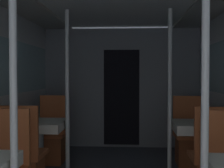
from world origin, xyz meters
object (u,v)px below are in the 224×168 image
Objects in this scene: dining_table_right_1 at (199,131)px; dining_table_left_1 at (40,129)px; support_pole_left_0 at (14,110)px; support_pole_left_1 at (67,93)px; support_pole_right_0 at (205,111)px; chair_left_far_1 at (52,142)px; chair_right_far_1 at (189,144)px; chair_left_near_1 at (24,167)px; support_pole_right_1 at (170,94)px.

dining_table_left_1 is at bearing 180.00° from dining_table_right_1.
support_pole_left_0 is 3.01× the size of dining_table_right_1.
dining_table_right_1 is (1.67, 0.00, -0.46)m from support_pole_left_1.
support_pole_right_0 is (1.31, 0.00, 0.00)m from support_pole_left_0.
chair_left_far_1 is at bearing 163.25° from dining_table_right_1.
support_pole_left_1 is 2.16× the size of chair_right_far_1.
chair_left_near_1 is (-0.37, 1.24, -0.77)m from support_pole_left_0.
support_pole_left_0 is 1.50m from chair_left_near_1.
support_pole_left_1 is 2.26m from support_pole_right_0.
chair_left_near_1 is at bearing 106.53° from support_pole_left_0.
support_pole_right_1 reaches higher than chair_left_near_1.
support_pole_right_0 and support_pole_right_1 have the same top height.
support_pole_left_0 is 2.26m from support_pole_right_1.
dining_table_left_1 is at bearing 90.00° from chair_left_near_1.
chair_right_far_1 is at bearing 90.00° from dining_table_right_1.
chair_left_far_1 is at bearing 120.84° from support_pole_left_1.
support_pole_left_1 is at bearing 20.14° from chair_right_far_1.
support_pole_right_0 is at bearing -54.74° from support_pole_left_1.
chair_left_near_1 is 1.23m from chair_left_far_1.
dining_table_right_1 is (2.04, 0.61, 0.31)m from chair_left_near_1.
support_pole_right_0 reaches higher than dining_table_right_1.
support_pole_left_1 is at bearing 90.00° from support_pole_left_0.
chair_left_far_1 is 1.94m from support_pole_right_1.
chair_left_near_1 is 2.15m from dining_table_right_1.
support_pole_right_1 is at bearing 90.00° from support_pole_right_0.
chair_right_far_1 is (2.04, 1.23, 0.00)m from chair_left_near_1.
dining_table_left_1 is 0.69m from chair_left_near_1.
chair_left_far_1 is at bearing 98.47° from support_pole_left_0.
dining_table_left_1 is 0.59m from support_pole_left_1.
dining_table_right_1 is at bearing 47.85° from support_pole_left_0.
dining_table_right_1 is at bearing 0.00° from dining_table_left_1.
support_pole_right_1 is (0.00, 1.85, 0.00)m from support_pole_right_0.
chair_left_near_1 is at bearing -163.25° from dining_table_right_1.
support_pole_left_0 is at bearing 55.80° from chair_right_far_1.
chair_left_far_1 reaches higher than dining_table_right_1.
support_pole_left_0 is at bearing -125.26° from support_pole_right_1.
support_pole_left_0 reaches higher than chair_left_near_1.
chair_left_far_1 reaches higher than dining_table_left_1.
dining_table_left_1 is 0.72× the size of chair_right_far_1.
chair_left_far_1 is 2.15m from dining_table_right_1.
dining_table_left_1 is 0.69m from chair_left_far_1.
support_pole_left_1 is 1.31m from support_pole_right_1.
dining_table_right_1 is 0.33× the size of support_pole_right_1.
dining_table_left_1 is at bearing 180.00° from support_pole_right_1.
support_pole_right_0 is at bearing -36.43° from chair_left_near_1.
dining_table_left_1 is 1.00× the size of dining_table_right_1.
support_pole_left_0 reaches higher than dining_table_right_1.
chair_right_far_1 is at bearing 59.16° from support_pole_right_1.
support_pole_left_1 reaches higher than chair_left_far_1.
support_pole_right_0 is 1.00× the size of support_pole_right_1.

